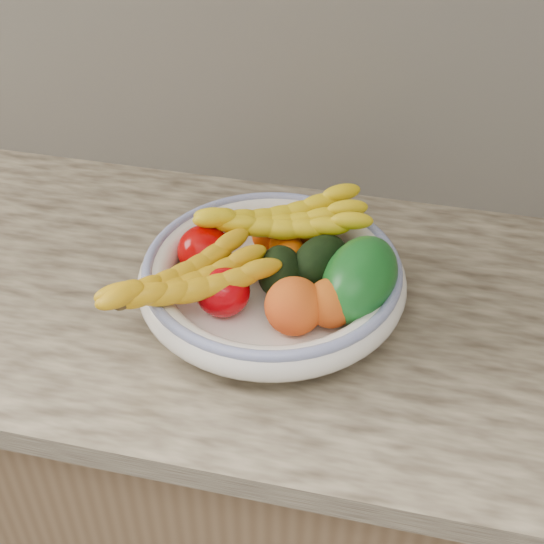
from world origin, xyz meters
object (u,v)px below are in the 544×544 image
Objects in this scene: fruit_bowl at (272,278)px; green_mango at (360,279)px; banana_bunch_back at (281,225)px; banana_bunch_front at (186,285)px.

fruit_bowl is 0.13m from green_mango.
fruit_bowl is 1.42× the size of banana_bunch_back.
green_mango is 0.16m from banana_bunch_back.
banana_bunch_back is (-0.13, 0.09, 0.01)m from green_mango.
banana_bunch_front is (-0.10, -0.16, -0.01)m from banana_bunch_back.
fruit_bowl is 1.43× the size of banana_bunch_front.
banana_bunch_front is at bearing -141.49° from fruit_bowl.
banana_bunch_back reaches higher than banana_bunch_front.
green_mango reaches higher than banana_bunch_front.
banana_bunch_front reaches higher than fruit_bowl.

